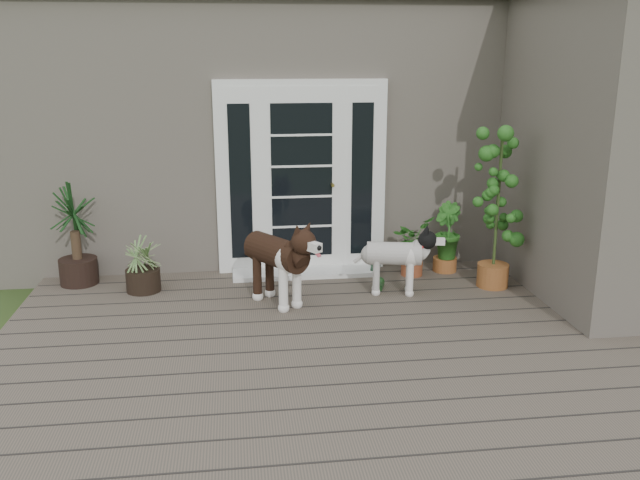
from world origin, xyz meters
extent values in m
cube|color=#6B5B4C|center=(0.00, 0.40, 0.06)|extent=(6.20, 4.60, 0.12)
cube|color=#665E54|center=(0.00, 4.65, 1.55)|extent=(7.40, 4.00, 3.10)
cube|color=#2D2826|center=(0.00, 4.65, 3.20)|extent=(7.60, 4.20, 0.20)
cube|color=#665E54|center=(2.90, 1.50, 1.55)|extent=(1.60, 2.40, 3.10)
cube|color=white|center=(-0.20, 2.60, 1.19)|extent=(1.90, 0.14, 2.15)
cube|color=white|center=(-0.20, 2.40, 0.14)|extent=(1.60, 0.40, 0.05)
imported|color=#1E5C1A|center=(1.01, 2.23, 0.42)|extent=(0.66, 0.66, 0.59)
imported|color=#1A4F16|center=(1.42, 2.32, 0.41)|extent=(0.45, 0.45, 0.58)
imported|color=#245B1A|center=(2.28, 2.40, 0.42)|extent=(0.54, 0.54, 0.60)
camera|label=1|loc=(-0.95, -4.85, 2.55)|focal=37.99mm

